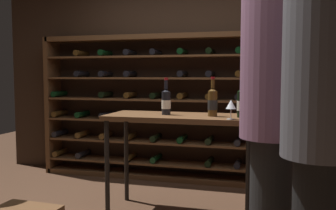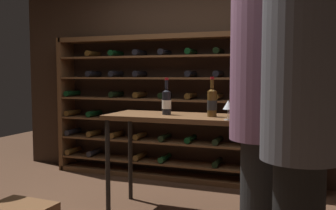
% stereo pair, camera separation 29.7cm
% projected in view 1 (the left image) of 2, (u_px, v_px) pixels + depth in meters
% --- Properties ---
extents(back_wall, '(5.14, 0.10, 3.00)m').
position_uv_depth(back_wall, '(189.00, 60.00, 4.79)').
color(back_wall, '#332319').
rests_on(back_wall, ground).
extents(wine_rack, '(3.33, 0.32, 1.80)m').
position_uv_depth(wine_rack, '(170.00, 109.00, 4.69)').
color(wine_rack, brown).
rests_on(wine_rack, ground).
extents(tasting_table, '(1.37, 0.57, 0.94)m').
position_uv_depth(tasting_table, '(181.00, 126.00, 3.49)').
color(tasting_table, brown).
rests_on(tasting_table, ground).
extents(person_host_in_suit, '(0.41, 0.41, 1.99)m').
position_uv_depth(person_host_in_suit, '(321.00, 113.00, 2.02)').
color(person_host_in_suit, black).
rests_on(person_host_in_suit, ground).
extents(person_guest_plum_blouse, '(0.45, 0.44, 2.01)m').
position_uv_depth(person_guest_plum_blouse, '(273.00, 103.00, 2.58)').
color(person_guest_plum_blouse, black).
rests_on(person_guest_plum_blouse, ground).
extents(wine_bottle_red_label, '(0.09, 0.09, 0.34)m').
position_uv_depth(wine_bottle_red_label, '(166.00, 102.00, 3.51)').
color(wine_bottle_red_label, black).
rests_on(wine_bottle_red_label, tasting_table).
extents(wine_bottle_gold_foil, '(0.09, 0.09, 0.35)m').
position_uv_depth(wine_bottle_gold_foil, '(213.00, 102.00, 3.37)').
color(wine_bottle_gold_foil, '#4C3314').
rests_on(wine_bottle_gold_foil, tasting_table).
extents(wine_bottle_black_capsule, '(0.07, 0.07, 0.36)m').
position_uv_depth(wine_bottle_black_capsule, '(241.00, 103.00, 3.28)').
color(wine_bottle_black_capsule, black).
rests_on(wine_bottle_black_capsule, tasting_table).
extents(wine_glass_stemmed_left, '(0.09, 0.09, 0.16)m').
position_uv_depth(wine_glass_stemmed_left, '(231.00, 105.00, 3.13)').
color(wine_glass_stemmed_left, silver).
rests_on(wine_glass_stemmed_left, tasting_table).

